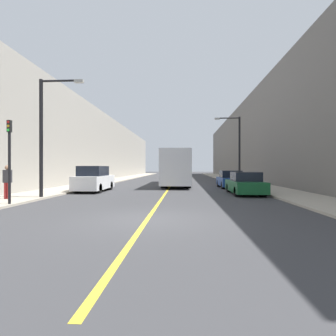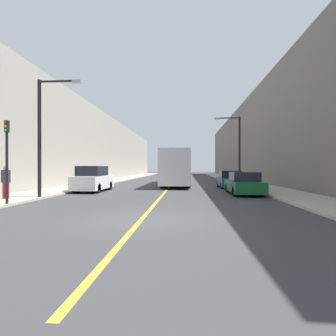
{
  "view_description": "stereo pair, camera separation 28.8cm",
  "coord_description": "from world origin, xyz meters",
  "px_view_note": "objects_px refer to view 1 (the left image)",
  "views": [
    {
      "loc": [
        1.24,
        -8.9,
        1.78
      ],
      "look_at": [
        -0.38,
        18.5,
        1.72
      ],
      "focal_mm": 28.0,
      "sensor_mm": 36.0,
      "label": 1
    },
    {
      "loc": [
        1.53,
        -8.88,
        1.78
      ],
      "look_at": [
        -0.38,
        18.5,
        1.72
      ],
      "focal_mm": 28.0,
      "sensor_mm": 36.0,
      "label": 2
    }
  ],
  "objects_px": {
    "bus": "(177,167)",
    "car_right_near": "(245,184)",
    "car_right_mid": "(230,180)",
    "parked_suv_left": "(94,180)",
    "street_lamp_right": "(237,145)",
    "pedestrian": "(7,181)",
    "street_lamp_left": "(45,129)",
    "traffic_light": "(9,158)"
  },
  "relations": [
    {
      "from": "bus",
      "to": "traffic_light",
      "type": "bearing_deg",
      "value": -116.03
    },
    {
      "from": "bus",
      "to": "street_lamp_left",
      "type": "distance_m",
      "value": 14.24
    },
    {
      "from": "bus",
      "to": "parked_suv_left",
      "type": "distance_m",
      "value": 9.57
    },
    {
      "from": "parked_suv_left",
      "to": "car_right_mid",
      "type": "height_order",
      "value": "parked_suv_left"
    },
    {
      "from": "street_lamp_left",
      "to": "pedestrian",
      "type": "xyz_separation_m",
      "value": [
        -1.54,
        -0.99,
        -2.91
      ]
    },
    {
      "from": "traffic_light",
      "to": "street_lamp_right",
      "type": "bearing_deg",
      "value": 48.3
    },
    {
      "from": "car_right_mid",
      "to": "parked_suv_left",
      "type": "bearing_deg",
      "value": -158.67
    },
    {
      "from": "street_lamp_left",
      "to": "bus",
      "type": "bearing_deg",
      "value": 59.41
    },
    {
      "from": "car_right_near",
      "to": "car_right_mid",
      "type": "xyz_separation_m",
      "value": [
        0.01,
        5.59,
        0.01
      ]
    },
    {
      "from": "street_lamp_right",
      "to": "traffic_light",
      "type": "bearing_deg",
      "value": -131.7
    },
    {
      "from": "street_lamp_left",
      "to": "car_right_mid",
      "type": "bearing_deg",
      "value": 36.76
    },
    {
      "from": "parked_suv_left",
      "to": "street_lamp_left",
      "type": "distance_m",
      "value": 5.74
    },
    {
      "from": "bus",
      "to": "parked_suv_left",
      "type": "xyz_separation_m",
      "value": [
        -5.98,
        -7.41,
        -0.91
      ]
    },
    {
      "from": "car_right_near",
      "to": "traffic_light",
      "type": "relative_size",
      "value": 1.18
    },
    {
      "from": "car_right_near",
      "to": "pedestrian",
      "type": "height_order",
      "value": "pedestrian"
    },
    {
      "from": "street_lamp_right",
      "to": "traffic_light",
      "type": "height_order",
      "value": "street_lamp_right"
    },
    {
      "from": "car_right_near",
      "to": "street_lamp_left",
      "type": "relative_size",
      "value": 0.68
    },
    {
      "from": "bus",
      "to": "pedestrian",
      "type": "relative_size",
      "value": 6.91
    },
    {
      "from": "car_right_near",
      "to": "street_lamp_left",
      "type": "distance_m",
      "value": 12.76
    },
    {
      "from": "parked_suv_left",
      "to": "car_right_near",
      "type": "xyz_separation_m",
      "value": [
        10.71,
        -1.4,
        -0.2
      ]
    },
    {
      "from": "parked_suv_left",
      "to": "car_right_near",
      "type": "relative_size",
      "value": 0.99
    },
    {
      "from": "parked_suv_left",
      "to": "traffic_light",
      "type": "height_order",
      "value": "traffic_light"
    },
    {
      "from": "street_lamp_right",
      "to": "pedestrian",
      "type": "xyz_separation_m",
      "value": [
        -14.65,
        -13.02,
        -2.93
      ]
    },
    {
      "from": "street_lamp_right",
      "to": "pedestrian",
      "type": "height_order",
      "value": "street_lamp_right"
    },
    {
      "from": "bus",
      "to": "street_lamp_left",
      "type": "bearing_deg",
      "value": -120.59
    },
    {
      "from": "car_right_near",
      "to": "pedestrian",
      "type": "bearing_deg",
      "value": -162.29
    },
    {
      "from": "bus",
      "to": "street_lamp_right",
      "type": "height_order",
      "value": "street_lamp_right"
    },
    {
      "from": "parked_suv_left",
      "to": "street_lamp_left",
      "type": "relative_size",
      "value": 0.67
    },
    {
      "from": "bus",
      "to": "car_right_near",
      "type": "relative_size",
      "value": 2.74
    },
    {
      "from": "bus",
      "to": "car_right_mid",
      "type": "relative_size",
      "value": 2.93
    },
    {
      "from": "car_right_mid",
      "to": "car_right_near",
      "type": "bearing_deg",
      "value": -90.15
    },
    {
      "from": "parked_suv_left",
      "to": "pedestrian",
      "type": "relative_size",
      "value": 2.5
    },
    {
      "from": "parked_suv_left",
      "to": "street_lamp_left",
      "type": "bearing_deg",
      "value": -104.04
    },
    {
      "from": "car_right_near",
      "to": "pedestrian",
      "type": "xyz_separation_m",
      "value": [
        -13.42,
        -4.28,
        0.37
      ]
    },
    {
      "from": "street_lamp_left",
      "to": "street_lamp_right",
      "type": "height_order",
      "value": "street_lamp_right"
    },
    {
      "from": "bus",
      "to": "traffic_light",
      "type": "xyz_separation_m",
      "value": [
        -7.3,
        -14.96,
        0.43
      ]
    },
    {
      "from": "car_right_mid",
      "to": "street_lamp_right",
      "type": "distance_m",
      "value": 4.72
    },
    {
      "from": "pedestrian",
      "to": "street_lamp_right",
      "type": "bearing_deg",
      "value": 41.63
    },
    {
      "from": "pedestrian",
      "to": "car_right_near",
      "type": "bearing_deg",
      "value": 17.71
    },
    {
      "from": "parked_suv_left",
      "to": "pedestrian",
      "type": "height_order",
      "value": "pedestrian"
    },
    {
      "from": "car_right_mid",
      "to": "pedestrian",
      "type": "xyz_separation_m",
      "value": [
        -13.43,
        -9.87,
        0.36
      ]
    },
    {
      "from": "car_right_mid",
      "to": "street_lamp_right",
      "type": "xyz_separation_m",
      "value": [
        1.22,
        3.15,
        3.3
      ]
    }
  ]
}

